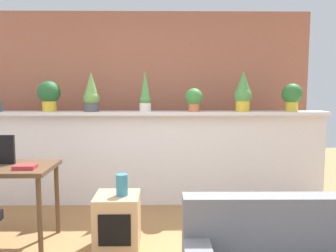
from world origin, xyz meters
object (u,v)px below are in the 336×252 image
at_px(side_cube_shelf, 117,222).
at_px(vase_on_shelf, 122,185).
at_px(potted_plant_6, 292,96).
at_px(potted_plant_4, 194,99).
at_px(potted_plant_1, 49,94).
at_px(potted_plant_2, 91,94).
at_px(potted_plant_3, 145,94).
at_px(potted_plant_5, 243,92).
at_px(book_on_desk, 25,167).

distance_m(side_cube_shelf, vase_on_shelf, 0.35).
bearing_deg(potted_plant_6, potted_plant_4, -177.04).
relative_size(potted_plant_1, vase_on_shelf, 1.92).
xyz_separation_m(potted_plant_2, potted_plant_3, (0.66, -0.01, 0.00)).
bearing_deg(potted_plant_5, vase_on_shelf, -138.40).
bearing_deg(potted_plant_3, potted_plant_4, -0.88).
bearing_deg(vase_on_shelf, side_cube_shelf, 169.69).
xyz_separation_m(potted_plant_1, potted_plant_6, (3.00, -0.00, -0.02)).
xyz_separation_m(potted_plant_1, potted_plant_3, (1.18, -0.06, 0.01)).
distance_m(potted_plant_4, potted_plant_6, 1.23).
distance_m(potted_plant_2, vase_on_shelf, 1.52).
bearing_deg(book_on_desk, potted_plant_4, 36.67).
bearing_deg(potted_plant_4, book_on_desk, -143.33).
distance_m(potted_plant_1, potted_plant_3, 1.18).
xyz_separation_m(potted_plant_3, potted_plant_4, (0.59, -0.01, -0.06)).
relative_size(potted_plant_6, vase_on_shelf, 1.76).
xyz_separation_m(potted_plant_1, potted_plant_4, (1.78, -0.07, -0.05)).
relative_size(potted_plant_3, potted_plant_5, 1.02).
relative_size(potted_plant_1, potted_plant_4, 1.31).
bearing_deg(book_on_desk, vase_on_shelf, 0.67).
bearing_deg(book_on_desk, side_cube_shelf, 1.32).
relative_size(potted_plant_2, potted_plant_4, 1.70).
relative_size(vase_on_shelf, book_on_desk, 1.04).
bearing_deg(potted_plant_2, side_cube_shelf, -69.20).
distance_m(potted_plant_1, side_cube_shelf, 1.95).
height_order(potted_plant_3, potted_plant_4, potted_plant_3).
bearing_deg(book_on_desk, potted_plant_6, 23.96).
xyz_separation_m(vase_on_shelf, book_on_desk, (-0.85, -0.01, 0.17)).
bearing_deg(potted_plant_4, potted_plant_5, 1.38).
height_order(potted_plant_1, potted_plant_2, potted_plant_2).
bearing_deg(vase_on_shelf, potted_plant_5, 41.60).
bearing_deg(potted_plant_6, potted_plant_3, -178.29).
xyz_separation_m(potted_plant_3, potted_plant_5, (1.19, 0.01, 0.02)).
bearing_deg(potted_plant_3, potted_plant_5, 0.25).
height_order(potted_plant_3, book_on_desk, potted_plant_3).
bearing_deg(potted_plant_6, potted_plant_1, 179.95).
distance_m(potted_plant_5, book_on_desk, 2.59).
xyz_separation_m(potted_plant_2, potted_plant_4, (1.25, -0.02, -0.06)).
xyz_separation_m(potted_plant_5, book_on_desk, (-2.20, -1.21, -0.65)).
relative_size(potted_plant_2, potted_plant_6, 1.41).
bearing_deg(potted_plant_2, book_on_desk, -106.26).
distance_m(potted_plant_2, side_cube_shelf, 1.71).
bearing_deg(potted_plant_5, book_on_desk, -151.27).
xyz_separation_m(potted_plant_1, potted_plant_2, (0.53, -0.05, 0.01)).
distance_m(potted_plant_3, side_cube_shelf, 1.66).
height_order(potted_plant_3, side_cube_shelf, potted_plant_3).
distance_m(potted_plant_2, potted_plant_6, 2.48).
bearing_deg(vase_on_shelf, potted_plant_2, 112.64).
bearing_deg(vase_on_shelf, potted_plant_4, 57.68).
relative_size(potted_plant_1, potted_plant_5, 0.75).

